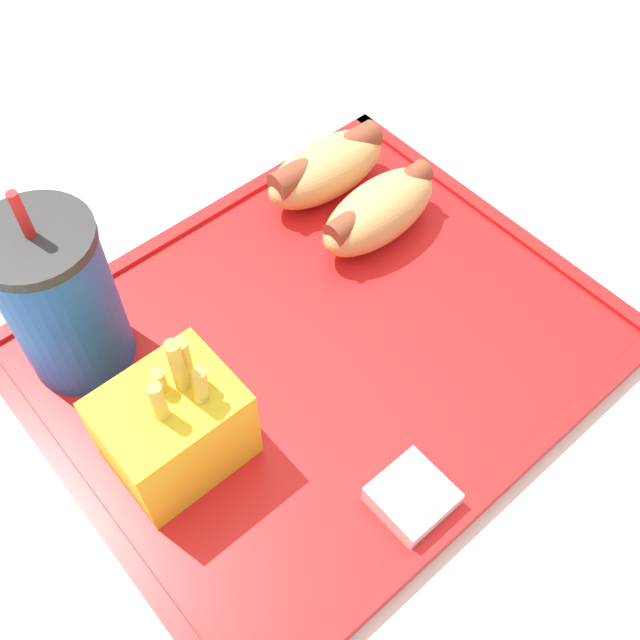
# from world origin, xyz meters

# --- Properties ---
(ground_plane) EXTENTS (8.00, 8.00, 0.00)m
(ground_plane) POSITION_xyz_m (0.00, 0.00, 0.00)
(ground_plane) COLOR #ADA393
(dining_table) EXTENTS (1.24, 1.18, 0.70)m
(dining_table) POSITION_xyz_m (0.00, 0.00, 0.35)
(dining_table) COLOR beige
(dining_table) RESTS_ON ground_plane
(food_tray) EXTENTS (0.41, 0.34, 0.01)m
(food_tray) POSITION_xyz_m (-0.01, -0.03, 0.71)
(food_tray) COLOR red
(food_tray) RESTS_ON dining_table
(soda_cup) EXTENTS (0.08, 0.08, 0.17)m
(soda_cup) POSITION_xyz_m (-0.14, 0.08, 0.78)
(soda_cup) COLOR #194CA5
(soda_cup) RESTS_ON food_tray
(hot_dog_far) EXTENTS (0.12, 0.06, 0.05)m
(hot_dog_far) POSITION_xyz_m (0.10, 0.09, 0.74)
(hot_dog_far) COLOR tan
(hot_dog_far) RESTS_ON food_tray
(hot_dog_near) EXTENTS (0.12, 0.06, 0.05)m
(hot_dog_near) POSITION_xyz_m (0.10, 0.03, 0.74)
(hot_dog_near) COLOR tan
(hot_dog_near) RESTS_ON food_tray
(fries_carton) EXTENTS (0.09, 0.07, 0.12)m
(fries_carton) POSITION_xyz_m (-0.13, -0.03, 0.75)
(fries_carton) COLOR gold
(fries_carton) RESTS_ON food_tray
(sauce_cup_mayo) EXTENTS (0.05, 0.05, 0.02)m
(sauce_cup_mayo) POSITION_xyz_m (-0.04, -0.16, 0.72)
(sauce_cup_mayo) COLOR silver
(sauce_cup_mayo) RESTS_ON food_tray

